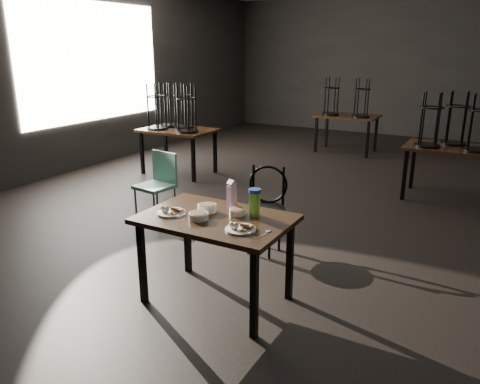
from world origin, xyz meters
The scene contains 15 objects.
room centered at (-0.06, 0.01, 2.33)m, with size 12.00×12.04×3.22m.
main_table centered at (-0.52, -2.66, 0.67)m, with size 1.20×0.80×0.75m.
plate_left centered at (-0.88, -2.77, 0.77)m, with size 0.24×0.24×0.08m.
plate_right centered at (-0.21, -2.81, 0.77)m, with size 0.23×0.23×0.08m.
bowl_near centered at (-0.65, -2.58, 0.78)m, with size 0.16×0.16×0.06m.
bowl_far centered at (-0.40, -2.53, 0.78)m, with size 0.13×0.13×0.05m.
bowl_big centered at (-0.61, -2.77, 0.78)m, with size 0.16×0.16×0.05m.
juice_carton centered at (-0.50, -2.44, 0.87)m, with size 0.08×0.08×0.26m.
water_bottle centered at (-0.27, -2.47, 0.86)m, with size 0.11×0.11×0.22m.
spoon centered at (-0.02, -2.74, 0.75)m, with size 0.05×0.18×0.01m.
bentwood_chair centered at (-0.63, -1.53, 0.53)m, with size 0.46×0.45×0.89m.
school_chair centered at (-2.13, -1.39, 0.51)m, with size 0.44×0.44×0.85m.
bg_table_left centered at (-3.32, 0.58, 0.80)m, with size 1.20×0.80×1.48m.
bg_table_right centered at (0.83, 1.23, 0.78)m, with size 1.20×0.80×1.48m.
bg_table_far centered at (-1.33, 3.54, 0.75)m, with size 1.20×0.80×1.48m.
Camera 1 is at (1.36, -5.63, 2.06)m, focal length 35.00 mm.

